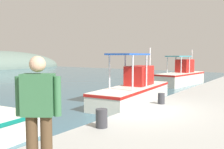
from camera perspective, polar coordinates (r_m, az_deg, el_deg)
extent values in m
cube|color=silver|center=(12.92, 4.91, -4.63)|extent=(6.44, 2.36, 0.83)
cube|color=red|center=(12.87, 4.92, -3.15)|extent=(6.48, 2.41, 0.12)
cube|color=red|center=(13.52, 6.32, -0.23)|extent=(1.86, 1.22, 1.04)
cylinder|color=silver|center=(11.24, 4.80, 0.33)|extent=(0.08, 0.08, 1.63)
cylinder|color=silver|center=(11.80, -0.61, 0.55)|extent=(0.08, 0.08, 1.63)
cylinder|color=silver|center=(12.80, 7.97, 0.82)|extent=(0.08, 0.08, 1.63)
cylinder|color=silver|center=(13.30, 3.06, 0.99)|extent=(0.08, 0.08, 1.63)
cube|color=#1E4CB2|center=(12.24, 3.88, 4.69)|extent=(2.66, 1.53, 0.08)
cylinder|color=silver|center=(14.95, 8.70, 2.17)|extent=(0.10, 0.10, 2.06)
torus|color=orange|center=(13.81, 4.20, -0.11)|extent=(0.55, 0.15, 0.54)
cube|color=silver|center=(21.28, 15.61, -0.94)|extent=(5.68, 2.31, 0.99)
cube|color=red|center=(21.25, 15.64, 0.17)|extent=(5.73, 2.35, 0.12)
cube|color=red|center=(21.84, 16.46, 1.93)|extent=(1.65, 1.19, 1.10)
cylinder|color=silver|center=(19.83, 15.69, 2.03)|extent=(0.08, 0.08, 1.33)
cylinder|color=silver|center=(20.37, 12.64, 2.15)|extent=(0.08, 0.08, 1.33)
cylinder|color=silver|center=(21.18, 17.44, 2.14)|extent=(0.08, 0.08, 1.33)
cylinder|color=silver|center=(21.69, 14.53, 2.26)|extent=(0.08, 0.08, 1.33)
cube|color=teal|center=(20.74, 15.13, 4.10)|extent=(2.36, 1.50, 0.08)
cylinder|color=silver|center=(23.08, 17.93, 3.07)|extent=(0.10, 0.10, 1.95)
torus|color=orange|center=(22.03, 15.04, 1.98)|extent=(0.55, 0.16, 0.54)
cylinder|color=#4C3823|center=(3.64, -14.88, -15.68)|extent=(0.16, 0.16, 0.85)
cylinder|color=#4C3823|center=(3.70, -17.96, -15.41)|extent=(0.16, 0.16, 0.85)
cube|color=#33663F|center=(3.49, -16.70, -4.50)|extent=(0.43, 0.49, 0.57)
cylinder|color=#33663F|center=(3.42, -12.50, -4.94)|extent=(0.10, 0.10, 0.54)
cylinder|color=#33663F|center=(3.58, -20.68, -4.69)|extent=(0.10, 0.10, 0.54)
sphere|color=tan|center=(3.45, -16.85, 2.32)|extent=(0.22, 0.22, 0.22)
cylinder|color=#333338|center=(5.78, -2.43, -10.07)|extent=(0.27, 0.27, 0.43)
cylinder|color=#333338|center=(8.64, 11.31, -5.46)|extent=(0.24, 0.24, 0.37)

